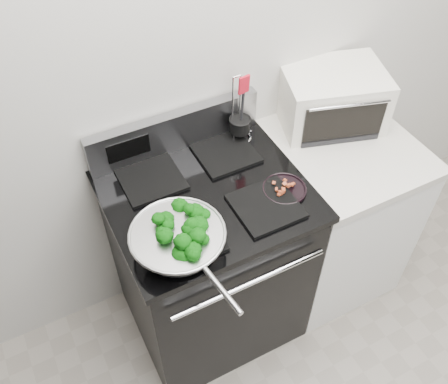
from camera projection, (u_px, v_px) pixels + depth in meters
back_wall at (235, 44)px, 1.98m from camera, size 4.00×0.02×2.70m
gas_range at (209, 260)px, 2.32m from camera, size 0.79×0.69×1.13m
counter at (330, 213)px, 2.55m from camera, size 0.62×0.68×0.92m
skillet at (178, 239)px, 1.75m from camera, size 0.35×0.55×0.07m
broccoli_pile at (177, 235)px, 1.74m from camera, size 0.27×0.27×0.09m
bacon_plate at (285, 187)px, 1.97m from camera, size 0.18×0.18×0.04m
utensil_holder at (240, 128)px, 2.16m from camera, size 0.11×0.11×0.33m
toaster_oven at (332, 97)px, 2.24m from camera, size 0.52×0.45×0.26m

